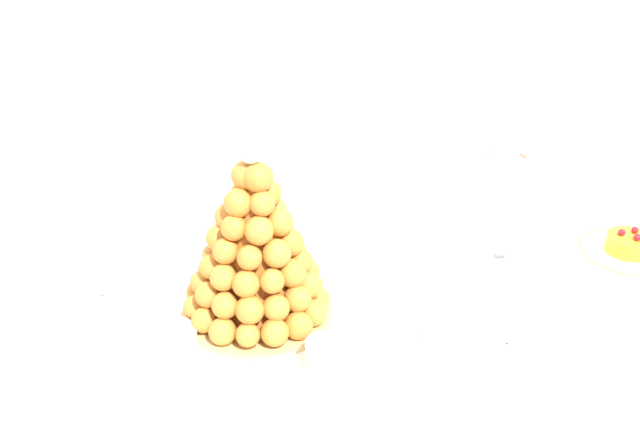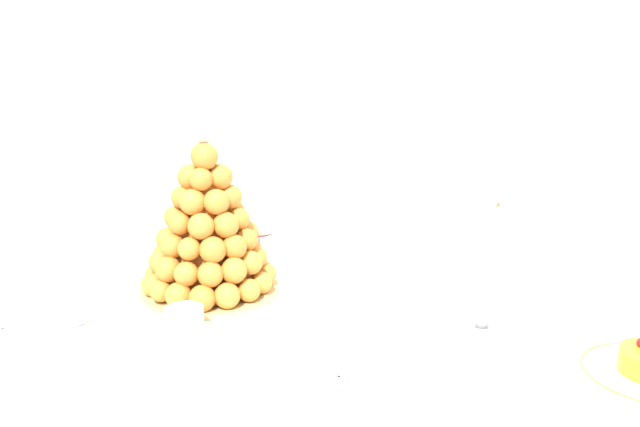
% 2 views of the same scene
% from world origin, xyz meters
% --- Properties ---
extents(buffet_table, '(1.38, 0.77, 0.77)m').
position_xyz_m(buffet_table, '(0.00, 0.00, 0.66)').
color(buffet_table, brown).
rests_on(buffet_table, ground_plane).
extents(serving_tray, '(0.55, 0.42, 0.02)m').
position_xyz_m(serving_tray, '(-0.22, -0.02, 0.78)').
color(serving_tray, white).
rests_on(serving_tray, buffet_table).
extents(croquembouche, '(0.25, 0.25, 0.31)m').
position_xyz_m(croquembouche, '(-0.26, 0.04, 0.90)').
color(croquembouche, tan).
rests_on(croquembouche, serving_tray).
extents(dessert_cup_left, '(0.06, 0.06, 0.05)m').
position_xyz_m(dessert_cup_left, '(-0.43, -0.14, 0.80)').
color(dessert_cup_left, silver).
rests_on(dessert_cup_left, serving_tray).
extents(dessert_cup_mid_left, '(0.06, 0.06, 0.05)m').
position_xyz_m(dessert_cup_mid_left, '(-0.22, -0.14, 0.80)').
color(dessert_cup_mid_left, silver).
rests_on(dessert_cup_mid_left, serving_tray).
extents(dessert_cup_centre, '(0.05, 0.05, 0.05)m').
position_xyz_m(dessert_cup_centre, '(-0.02, -0.13, 0.80)').
color(dessert_cup_centre, silver).
rests_on(dessert_cup_centre, serving_tray).
extents(creme_brulee_ramekin, '(0.10, 0.10, 0.02)m').
position_xyz_m(creme_brulee_ramekin, '(-0.42, 0.02, 0.79)').
color(creme_brulee_ramekin, white).
rests_on(creme_brulee_ramekin, serving_tray).
extents(macaron_goblet, '(0.13, 0.13, 0.22)m').
position_xyz_m(macaron_goblet, '(0.22, 0.03, 0.91)').
color(macaron_goblet, white).
rests_on(macaron_goblet, buffet_table).
extents(fruit_tart_plate, '(0.19, 0.19, 0.05)m').
position_xyz_m(fruit_tart_plate, '(0.46, -0.06, 0.78)').
color(fruit_tart_plate, white).
rests_on(fruit_tart_plate, buffet_table).
extents(wine_glass, '(0.07, 0.07, 0.14)m').
position_xyz_m(wine_glass, '(-0.22, 0.19, 0.87)').
color(wine_glass, silver).
rests_on(wine_glass, buffet_table).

